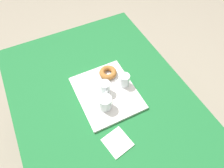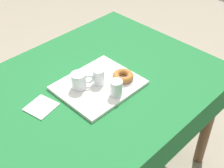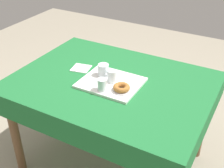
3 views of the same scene
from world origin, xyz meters
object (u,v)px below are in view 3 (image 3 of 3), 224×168
object	(u,v)px
dining_table	(112,94)
water_glass_near	(112,77)
water_glass_far	(102,85)
tea_mug_left	(104,70)
paper_napkin	(81,68)
serving_tray	(111,83)
donut_plate_left	(121,90)
sugar_donut_left	(121,87)

from	to	relation	value
dining_table	water_glass_near	bearing A→B (deg)	-55.26
water_glass_near	water_glass_far	world-z (taller)	same
dining_table	tea_mug_left	xyz separation A→B (m)	(-0.07, 0.01, 0.16)
dining_table	tea_mug_left	size ratio (longest dim) A/B	12.85
tea_mug_left	paper_napkin	world-z (taller)	tea_mug_left
serving_tray	water_glass_far	xyz separation A→B (m)	(0.00, -0.12, 0.04)
water_glass_near	paper_napkin	bearing A→B (deg)	166.16
paper_napkin	serving_tray	bearing A→B (deg)	-15.12
donut_plate_left	sugar_donut_left	bearing A→B (deg)	180.00
dining_table	serving_tray	distance (m)	0.12
water_glass_far	donut_plate_left	xyz separation A→B (m)	(0.11, 0.06, -0.03)
tea_mug_left	sugar_donut_left	world-z (taller)	tea_mug_left
paper_napkin	donut_plate_left	bearing A→B (deg)	-19.37
water_glass_far	donut_plate_left	size ratio (longest dim) A/B	0.68
dining_table	paper_napkin	bearing A→B (deg)	170.98
serving_tray	dining_table	bearing A→B (deg)	110.68
tea_mug_left	paper_napkin	xyz separation A→B (m)	(-0.21, 0.03, -0.05)
serving_tray	paper_napkin	world-z (taller)	serving_tray
serving_tray	donut_plate_left	bearing A→B (deg)	-29.48
dining_table	serving_tray	size ratio (longest dim) A/B	3.39
dining_table	donut_plate_left	bearing A→B (deg)	-38.09
serving_tray	water_glass_far	distance (m)	0.13
paper_napkin	sugar_donut_left	bearing A→B (deg)	-19.37
donut_plate_left	sugar_donut_left	size ratio (longest dim) A/B	1.13
serving_tray	sugar_donut_left	size ratio (longest dim) A/B	3.67
tea_mug_left	sugar_donut_left	xyz separation A→B (m)	(0.20, -0.11, -0.02)
water_glass_far	donut_plate_left	world-z (taller)	water_glass_far
dining_table	water_glass_near	xyz separation A→B (m)	(0.02, -0.03, 0.16)
water_glass_near	water_glass_far	xyz separation A→B (m)	(-0.00, -0.12, -0.00)
water_glass_near	water_glass_far	distance (m)	0.12
tea_mug_left	water_glass_near	world-z (taller)	tea_mug_left
water_glass_near	sugar_donut_left	distance (m)	0.13
serving_tray	tea_mug_left	world-z (taller)	tea_mug_left
dining_table	sugar_donut_left	xyz separation A→B (m)	(0.12, -0.10, 0.14)
serving_tray	sugar_donut_left	bearing A→B (deg)	-29.48
water_glass_near	sugar_donut_left	world-z (taller)	water_glass_near
serving_tray	water_glass_near	world-z (taller)	water_glass_near
dining_table	tea_mug_left	distance (m)	0.17
tea_mug_left	paper_napkin	bearing A→B (deg)	171.26
tea_mug_left	serving_tray	bearing A→B (deg)	-29.29
water_glass_far	donut_plate_left	distance (m)	0.13
water_glass_far	sugar_donut_left	size ratio (longest dim) A/B	0.76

